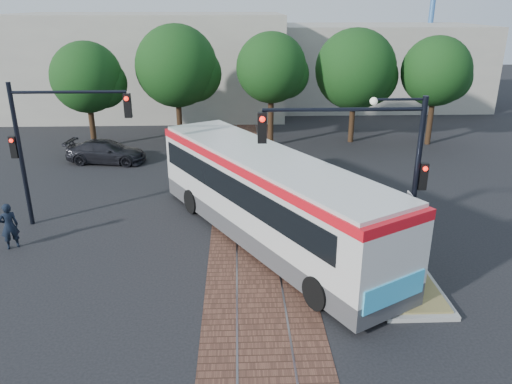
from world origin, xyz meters
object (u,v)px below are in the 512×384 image
at_px(traffic_island, 398,267).
at_px(signal_pole_main, 380,161).
at_px(signal_pole_left, 46,136).
at_px(parked_car, 106,151).
at_px(city_bus, 267,194).
at_px(officer, 9,226).

xyz_separation_m(traffic_island, signal_pole_main, (-0.96, 0.09, 3.83)).
height_order(traffic_island, signal_pole_main, signal_pole_main).
relative_size(signal_pole_left, parked_car, 1.30).
bearing_deg(traffic_island, city_bus, 146.14).
bearing_deg(signal_pole_main, parked_car, 132.26).
relative_size(traffic_island, officer, 2.83).
height_order(city_bus, signal_pole_left, signal_pole_left).
xyz_separation_m(city_bus, signal_pole_main, (3.42, -2.85, 2.20)).
bearing_deg(officer, traffic_island, 138.15).
height_order(signal_pole_left, officer, signal_pole_left).
relative_size(traffic_island, signal_pole_left, 0.87).
relative_size(city_bus, traffic_island, 2.45).
relative_size(city_bus, parked_car, 2.77).
bearing_deg(officer, parked_car, -126.56).
relative_size(signal_pole_left, officer, 3.27).
distance_m(traffic_island, parked_car, 18.94).
bearing_deg(officer, signal_pole_main, 137.78).
relative_size(signal_pole_main, signal_pole_left, 1.00).
relative_size(officer, parked_car, 0.40).
height_order(city_bus, parked_car, city_bus).
bearing_deg(officer, signal_pole_left, -146.09).
xyz_separation_m(signal_pole_left, officer, (-1.03, -2.24, -2.95)).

